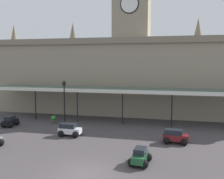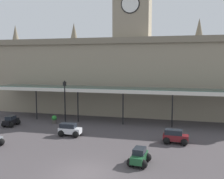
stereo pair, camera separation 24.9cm
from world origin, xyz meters
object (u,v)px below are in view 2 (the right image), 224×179
(car_black_sedan, at_px, (11,122))
(car_white_estate, at_px, (70,130))
(planter_near_kerb, at_px, (54,119))
(car_maroon_estate, at_px, (175,137))
(victorian_lamppost, at_px, (65,98))
(car_green_sedan, at_px, (139,157))

(car_black_sedan, distance_m, car_white_estate, 8.49)
(car_white_estate, bearing_deg, planter_near_kerb, 131.15)
(car_black_sedan, xyz_separation_m, car_maroon_estate, (18.48, -2.14, 0.06))
(car_maroon_estate, distance_m, planter_near_kerb, 14.84)
(car_black_sedan, relative_size, victorian_lamppost, 0.39)
(car_black_sedan, bearing_deg, car_maroon_estate, -6.60)
(car_white_estate, xyz_separation_m, planter_near_kerb, (-3.89, 4.45, -0.07))
(car_black_sedan, bearing_deg, victorian_lamppost, 14.23)
(car_maroon_estate, relative_size, planter_near_kerb, 2.39)
(car_green_sedan, relative_size, planter_near_kerb, 2.23)
(car_maroon_estate, xyz_separation_m, planter_near_kerb, (-14.16, 4.43, -0.07))
(car_black_sedan, height_order, victorian_lamppost, victorian_lamppost)
(car_white_estate, relative_size, car_maroon_estate, 0.98)
(car_white_estate, height_order, car_green_sedan, car_white_estate)
(car_white_estate, height_order, victorian_lamppost, victorian_lamppost)
(planter_near_kerb, bearing_deg, car_black_sedan, -152.06)
(car_green_sedan, bearing_deg, car_maroon_estate, 64.95)
(car_black_sedan, height_order, car_white_estate, car_white_estate)
(car_maroon_estate, height_order, planter_near_kerb, car_maroon_estate)
(car_white_estate, relative_size, victorian_lamppost, 0.43)
(car_black_sedan, distance_m, car_green_sedan, 17.65)
(car_maroon_estate, relative_size, victorian_lamppost, 0.44)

